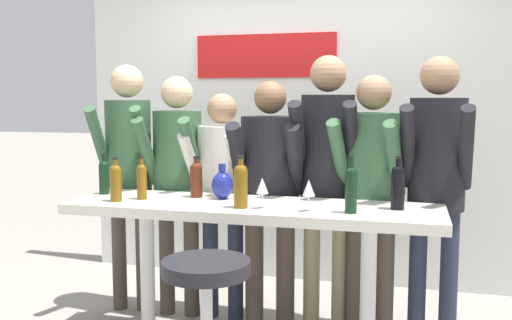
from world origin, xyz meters
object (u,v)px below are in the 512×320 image
at_px(wine_bottle_2, 104,175).
at_px(wine_bottle_1, 241,184).
at_px(bar_stool, 207,311).
at_px(person_center_left, 222,181).
at_px(person_center, 270,177).
at_px(person_center_right, 327,160).
at_px(tasting_table, 252,228).
at_px(person_right, 372,177).
at_px(decorative_vase, 222,185).
at_px(person_left, 177,168).
at_px(wine_bottle_5, 351,188).
at_px(wine_glass_1, 309,189).
at_px(wine_bottle_4, 398,185).
at_px(person_far_left, 128,158).
at_px(person_far_right, 437,167).
at_px(wine_bottle_6, 116,181).
at_px(wine_bottle_0, 196,178).
at_px(wine_glass_0, 262,187).
at_px(wine_bottle_3, 142,180).

bearing_deg(wine_bottle_2, wine_bottle_1, -12.81).
bearing_deg(bar_stool, person_center_left, 104.86).
height_order(person_center, wine_bottle_2, person_center).
xyz_separation_m(person_center, person_center_right, (0.38, 0.04, 0.12)).
distance_m(tasting_table, person_right, 0.85).
relative_size(person_right, decorative_vase, 7.70).
distance_m(person_left, wine_bottle_1, 0.91).
relative_size(wine_bottle_5, wine_glass_1, 1.75).
bearing_deg(wine_glass_1, person_center_left, 137.41).
bearing_deg(wine_bottle_4, wine_bottle_5, -144.18).
bearing_deg(wine_bottle_2, person_left, 50.52).
xyz_separation_m(person_center_left, wine_glass_1, (0.72, -0.66, 0.07)).
distance_m(person_far_left, decorative_vase, 0.93).
distance_m(bar_stool, person_center_left, 1.31).
bearing_deg(person_far_right, wine_bottle_5, -124.72).
bearing_deg(person_far_left, wine_bottle_1, -41.99).
bearing_deg(wine_bottle_6, person_center_right, 29.37).
height_order(person_left, wine_bottle_1, person_left).
bearing_deg(wine_bottle_2, bar_stool, -37.81).
xyz_separation_m(wine_bottle_0, wine_glass_1, (0.76, -0.28, 0.00)).
relative_size(person_center, wine_bottle_4, 5.53).
relative_size(person_far_left, wine_bottle_6, 6.68).
distance_m(person_center_left, wine_bottle_1, 0.74).
relative_size(bar_stool, person_far_right, 0.43).
xyz_separation_m(person_far_right, wine_bottle_2, (-2.07, -0.36, -0.08)).
distance_m(person_left, wine_bottle_2, 0.53).
distance_m(bar_stool, person_far_right, 1.68).
height_order(person_center, wine_bottle_4, person_center).
xyz_separation_m(tasting_table, person_center, (-0.01, 0.48, 0.24)).
height_order(wine_bottle_5, wine_glass_0, wine_bottle_5).
xyz_separation_m(wine_bottle_5, wine_bottle_6, (-1.40, -0.01, -0.02)).
height_order(person_left, wine_bottle_4, person_left).
relative_size(person_center_left, decorative_vase, 7.19).
height_order(wine_bottle_1, wine_bottle_4, wine_bottle_4).
distance_m(wine_glass_1, decorative_vase, 0.64).
distance_m(wine_bottle_3, decorative_vase, 0.50).
relative_size(person_center_left, wine_bottle_2, 6.00).
bearing_deg(wine_bottle_3, tasting_table, 2.07).
xyz_separation_m(person_center, person_right, (0.67, -0.01, 0.03)).
xyz_separation_m(tasting_table, wine_bottle_0, (-0.40, 0.13, 0.27)).
height_order(bar_stool, wine_bottle_1, wine_bottle_1).
distance_m(bar_stool, wine_bottle_2, 1.35).
height_order(person_center, wine_bottle_0, person_center).
xyz_separation_m(person_left, person_center_right, (1.05, 0.03, 0.08)).
relative_size(person_center, wine_glass_1, 9.39).
height_order(bar_stool, person_center, person_center).
bearing_deg(wine_glass_0, person_center_right, 67.84).
height_order(person_center, decorative_vase, person_center).
height_order(person_right, wine_bottle_4, person_right).
bearing_deg(wine_bottle_1, person_left, 135.85).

